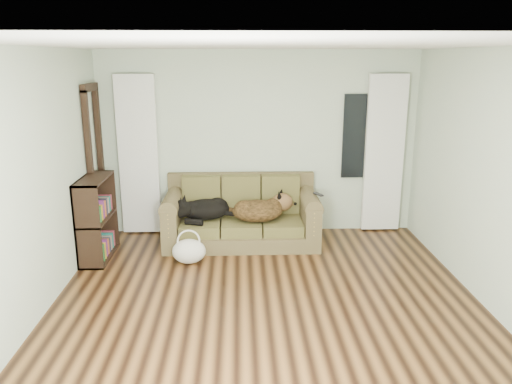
{
  "coord_description": "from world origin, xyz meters",
  "views": [
    {
      "loc": [
        -0.28,
        -4.55,
        2.5
      ],
      "look_at": [
        -0.07,
        1.6,
        0.83
      ],
      "focal_mm": 35.0,
      "sensor_mm": 36.0,
      "label": 1
    }
  ],
  "objects_px": {
    "dog_shepherd": "(260,210)",
    "sofa": "(241,211)",
    "dog_black_lab": "(203,210)",
    "bookshelf": "(97,220)",
    "tote_bag": "(189,251)"
  },
  "relations": [
    {
      "from": "dog_black_lab",
      "to": "dog_shepherd",
      "type": "distance_m",
      "value": 0.78
    },
    {
      "from": "sofa",
      "to": "dog_black_lab",
      "type": "height_order",
      "value": "sofa"
    },
    {
      "from": "dog_black_lab",
      "to": "bookshelf",
      "type": "relative_size",
      "value": 0.63
    },
    {
      "from": "sofa",
      "to": "tote_bag",
      "type": "bearing_deg",
      "value": -133.64
    },
    {
      "from": "sofa",
      "to": "dog_shepherd",
      "type": "distance_m",
      "value": 0.27
    },
    {
      "from": "sofa",
      "to": "dog_shepherd",
      "type": "relative_size",
      "value": 2.92
    },
    {
      "from": "sofa",
      "to": "tote_bag",
      "type": "distance_m",
      "value": 1.0
    },
    {
      "from": "dog_black_lab",
      "to": "tote_bag",
      "type": "xyz_separation_m",
      "value": [
        -0.14,
        -0.68,
        -0.32
      ]
    },
    {
      "from": "dog_shepherd",
      "to": "dog_black_lab",
      "type": "bearing_deg",
      "value": -7.48
    },
    {
      "from": "dog_black_lab",
      "to": "bookshelf",
      "type": "distance_m",
      "value": 1.39
    },
    {
      "from": "dog_black_lab",
      "to": "tote_bag",
      "type": "distance_m",
      "value": 0.76
    },
    {
      "from": "dog_shepherd",
      "to": "tote_bag",
      "type": "bearing_deg",
      "value": 31.2
    },
    {
      "from": "sofa",
      "to": "dog_black_lab",
      "type": "relative_size",
      "value": 3.15
    },
    {
      "from": "dog_shepherd",
      "to": "sofa",
      "type": "bearing_deg",
      "value": -19.65
    },
    {
      "from": "sofa",
      "to": "dog_black_lab",
      "type": "distance_m",
      "value": 0.52
    }
  ]
}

